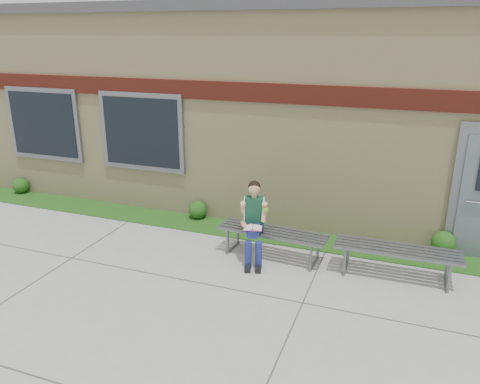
% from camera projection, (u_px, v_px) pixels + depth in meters
% --- Properties ---
extents(ground, '(80.00, 80.00, 0.00)m').
position_uv_depth(ground, '(224.00, 308.00, 6.51)').
color(ground, '#9E9E99').
rests_on(ground, ground).
extents(grass_strip, '(16.00, 0.80, 0.02)m').
position_uv_depth(grass_strip, '(276.00, 235.00, 8.81)').
color(grass_strip, '#204C14').
rests_on(grass_strip, ground).
extents(school_building, '(16.20, 6.22, 4.20)m').
position_uv_depth(school_building, '(318.00, 100.00, 11.14)').
color(school_building, beige).
rests_on(school_building, ground).
extents(bench_left, '(1.89, 0.66, 0.48)m').
position_uv_depth(bench_left, '(272.00, 237.00, 7.87)').
color(bench_left, slate).
rests_on(bench_left, ground).
extents(bench_right, '(1.89, 0.54, 0.49)m').
position_uv_depth(bench_right, '(397.00, 255.00, 7.21)').
color(bench_right, slate).
rests_on(bench_right, ground).
extents(girl, '(0.54, 0.82, 1.35)m').
position_uv_depth(girl, '(254.00, 220.00, 7.67)').
color(girl, navy).
rests_on(girl, ground).
extents(shrub_west, '(0.37, 0.37, 0.37)m').
position_uv_depth(shrub_west, '(21.00, 185.00, 11.05)').
color(shrub_west, '#204C14').
rests_on(shrub_west, grass_strip).
extents(shrub_mid, '(0.36, 0.36, 0.36)m').
position_uv_depth(shrub_mid, '(198.00, 210.00, 9.54)').
color(shrub_mid, '#204C14').
rests_on(shrub_mid, grass_strip).
extents(shrub_east, '(0.40, 0.40, 0.40)m').
position_uv_depth(shrub_east, '(444.00, 243.00, 8.01)').
color(shrub_east, '#204C14').
rests_on(shrub_east, grass_strip).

